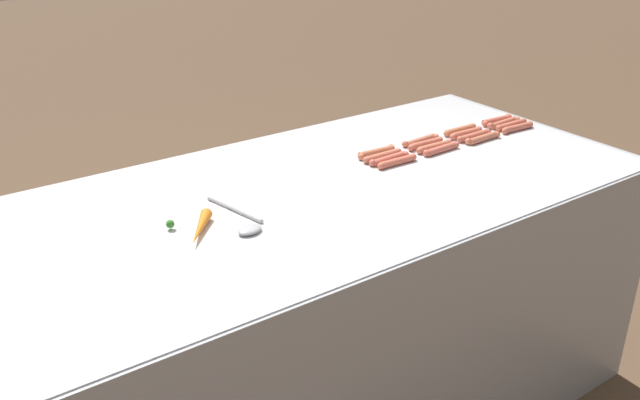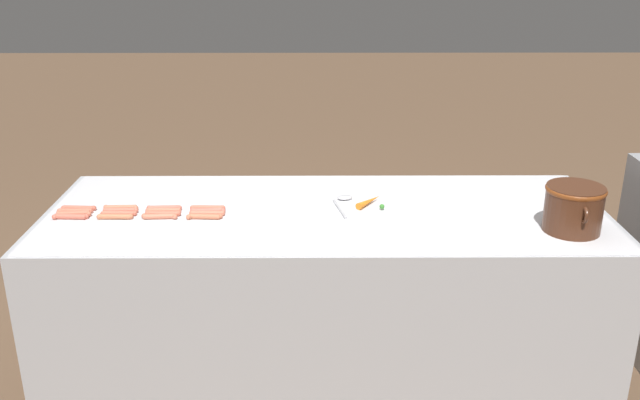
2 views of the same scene
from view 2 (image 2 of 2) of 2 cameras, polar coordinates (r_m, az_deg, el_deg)
name	(u,v)px [view 2 (image 2 of 2)]	position (r m, az deg, el deg)	size (l,w,h in m)	color
ground_plane	(325,371)	(3.48, 0.45, -13.93)	(20.00, 20.00, 0.00)	brown
griddle_counter	(326,294)	(3.26, 0.48, -7.79)	(0.97, 2.49, 0.85)	#ADAFB5
hot_dog_0	(79,208)	(3.25, -19.27, -0.63)	(0.03, 0.16, 0.02)	#CC654F
hot_dog_1	(121,208)	(3.20, -16.10, -0.60)	(0.03, 0.16, 0.02)	#CF6F51
hot_dog_2	(164,208)	(3.14, -12.72, -0.64)	(0.03, 0.16, 0.02)	#D66553
hot_dog_3	(208,208)	(3.11, -9.24, -0.63)	(0.03, 0.16, 0.02)	#D5664E
hot_dog_4	(75,211)	(3.22, -19.55, -0.85)	(0.02, 0.16, 0.02)	#CC6950
hot_dog_5	(121,210)	(3.16, -16.12, -0.83)	(0.03, 0.16, 0.02)	#CA6852
hot_dog_6	(163,210)	(3.12, -12.79, -0.85)	(0.03, 0.16, 0.02)	#CF6F54
hot_dog_7	(208,211)	(3.08, -9.24, -0.86)	(0.03, 0.16, 0.02)	#D06452
hot_dog_8	(74,214)	(3.19, -19.64, -1.06)	(0.03, 0.16, 0.02)	#C96B51
hot_dog_9	(119,213)	(3.13, -16.26, -1.08)	(0.03, 0.16, 0.02)	#D16951
hot_dog_10	(163,214)	(3.08, -12.83, -1.10)	(0.03, 0.16, 0.02)	#CC674F
hot_dog_11	(207,213)	(3.05, -9.29, -1.09)	(0.02, 0.16, 0.02)	#CF6E54
hot_dog_12	(70,217)	(3.16, -19.89, -1.30)	(0.03, 0.16, 0.02)	#D66550
hot_dog_13	(115,217)	(3.10, -16.55, -1.32)	(0.03, 0.16, 0.02)	#CA714D
hot_dog_14	(159,216)	(3.05, -13.10, -1.33)	(0.03, 0.16, 0.02)	#CD6F53
hot_dog_15	(204,217)	(3.01, -9.51, -1.36)	(0.03, 0.16, 0.02)	#CC6D4D
bean_pot	(574,206)	(3.01, 20.19, -0.48)	(0.30, 0.24, 0.19)	#472616
serving_spoon	(343,201)	(3.16, 1.92, -0.09)	(0.27, 0.10, 0.02)	#B7B7BC
carrot	(370,202)	(3.14, 4.13, -0.13)	(0.15, 0.13, 0.03)	orange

